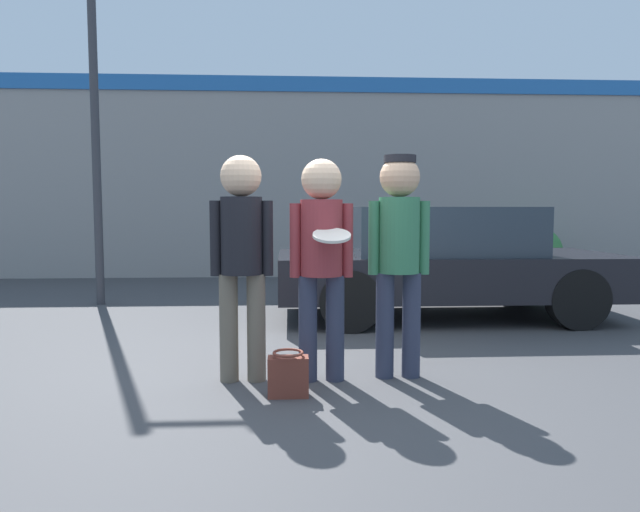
# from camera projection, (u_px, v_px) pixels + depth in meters

# --- Properties ---
(ground_plane) EXTENTS (56.00, 56.00, 0.00)m
(ground_plane) POSITION_uv_depth(u_px,v_px,m) (303.00, 377.00, 4.70)
(ground_plane) COLOR #3F3F42
(storefront_building) EXTENTS (24.00, 0.22, 4.03)m
(storefront_building) POSITION_uv_depth(u_px,v_px,m) (294.00, 177.00, 11.62)
(storefront_building) COLOR gray
(storefront_building) RESTS_ON ground
(person_left) EXTENTS (0.50, 0.33, 1.81)m
(person_left) POSITION_uv_depth(u_px,v_px,m) (242.00, 246.00, 4.53)
(person_left) COLOR #665B4C
(person_left) RESTS_ON ground
(person_middle_with_frisbee) EXTENTS (0.51, 0.56, 1.78)m
(person_middle_with_frisbee) POSITION_uv_depth(u_px,v_px,m) (322.00, 249.00, 4.54)
(person_middle_with_frisbee) COLOR #2D3347
(person_middle_with_frisbee) RESTS_ON ground
(person_right) EXTENTS (0.50, 0.33, 1.82)m
(person_right) POSITION_uv_depth(u_px,v_px,m) (399.00, 244.00, 4.63)
(person_right) COLOR #2D3347
(person_right) RESTS_ON ground
(parked_car_near) EXTENTS (4.26, 1.91, 1.41)m
(parked_car_near) POSITION_uv_depth(u_px,v_px,m) (443.00, 261.00, 7.30)
(parked_car_near) COLOR black
(parked_car_near) RESTS_ON ground
(street_lamp) EXTENTS (1.15, 0.35, 5.78)m
(street_lamp) POSITION_uv_depth(u_px,v_px,m) (107.00, 57.00, 8.06)
(street_lamp) COLOR #38383D
(street_lamp) RESTS_ON ground
(shrub) EXTENTS (1.06, 1.06, 1.06)m
(shrub) POSITION_uv_depth(u_px,v_px,m) (535.00, 253.00, 11.29)
(shrub) COLOR #387A3D
(shrub) RESTS_ON ground
(handbag) EXTENTS (0.30, 0.23, 0.34)m
(handbag) POSITION_uv_depth(u_px,v_px,m) (288.00, 375.00, 4.21)
(handbag) COLOR brown
(handbag) RESTS_ON ground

